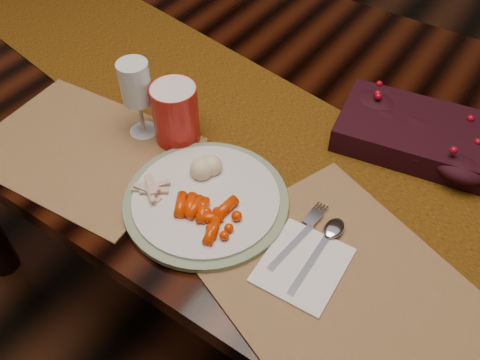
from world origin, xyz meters
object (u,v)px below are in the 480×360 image
Objects in this scene: centerpiece at (432,134)px; placemat_main at (352,299)px; dinner_plate at (206,200)px; turkey_shreds at (155,187)px; napkin at (303,265)px; red_cup at (176,114)px; dining_table at (290,224)px; mashed_potatoes at (214,168)px; baby_carrots at (201,212)px; wine_glass at (138,100)px.

centerpiece is 0.39m from placemat_main.
dinner_plate is 4.10× the size of turkey_shreds.
placemat_main is 0.09m from napkin.
placemat_main is 3.84× the size of red_cup.
dining_table is 0.54m from turkey_shreds.
turkey_shreds is at bearing -106.62° from dining_table.
centerpiece is at bearing 11.36° from dining_table.
mashed_potatoes is at bearing -132.75° from centerpiece.
centerpiece is at bearing 48.26° from turkey_shreds.
centerpiece is at bearing 77.35° from napkin.
dining_table is 0.49m from centerpiece.
centerpiece reaches higher than dining_table.
mashed_potatoes is 0.15m from red_cup.
centerpiece is 0.47m from baby_carrots.
baby_carrots is 0.61× the size of wine_glass.
red_cup is at bearing 157.94° from napkin.
dining_table is 0.49m from mashed_potatoes.
red_cup is at bearing -129.67° from dining_table.
mashed_potatoes is 0.11m from turkey_shreds.
baby_carrots is at bearing -26.51° from wine_glass.
dinner_plate is 0.04m from baby_carrots.
centerpiece is 4.91× the size of turkey_shreds.
dinner_plate is 1.77× the size of wine_glass.
baby_carrots is at bearing -40.48° from red_cup.
wine_glass is (-0.20, 0.03, 0.04)m from mashed_potatoes.
centerpiece is (0.25, 0.05, 0.41)m from dining_table.
wine_glass reaches higher than napkin.
baby_carrots is 0.09m from mashed_potatoes.
centerpiece reaches higher than dinner_plate.
centerpiece is 2.43× the size of napkin.
dinner_plate is at bearing -70.12° from mashed_potatoes.
napkin reaches higher than dining_table.
napkin is (-0.06, -0.38, -0.03)m from centerpiece.
napkin is at bearing -19.14° from red_cup.
centerpiece is 0.45m from dinner_plate.
baby_carrots is 0.27m from wine_glass.
centerpiece is 0.42m from mashed_potatoes.
turkey_shreds is (-0.38, -0.01, 0.03)m from placemat_main.
wine_glass is at bearing -161.99° from red_cup.
wine_glass reaches higher than placemat_main.
baby_carrots is at bearing -122.63° from centerpiece.
wine_glass reaches higher than turkey_shreds.
centerpiece is at bearing 47.25° from mashed_potatoes.
placemat_main is 0.53m from wine_glass.
centerpiece is 4.32× the size of mashed_potatoes.
mashed_potatoes is 1.14× the size of turkey_shreds.
wine_glass reaches higher than centerpiece.
red_cup reaches higher than baby_carrots.
turkey_shreds is 0.50× the size of napkin.
turkey_shreds is 0.43× the size of wine_glass.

